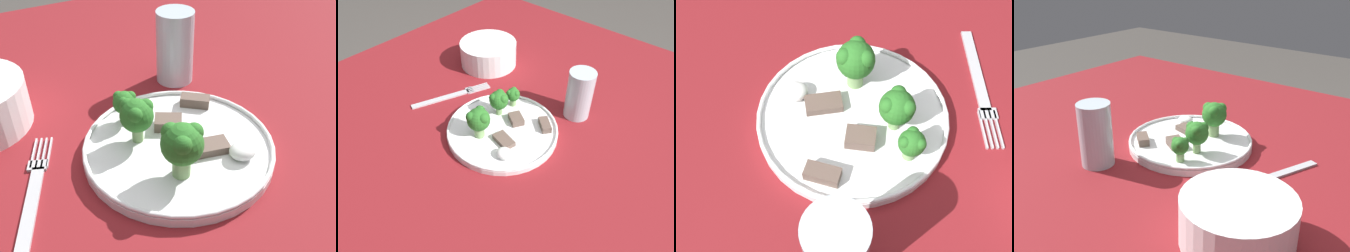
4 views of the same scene
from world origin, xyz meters
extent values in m
cube|color=maroon|center=(0.00, 0.00, 0.69)|extent=(1.18, 1.10, 0.03)
cylinder|color=brown|center=(-0.53, -0.49, 0.34)|extent=(0.06, 0.06, 0.68)
cylinder|color=white|center=(-0.03, -0.06, 0.71)|extent=(0.25, 0.25, 0.01)
torus|color=white|center=(-0.03, -0.06, 0.72)|extent=(0.25, 0.25, 0.01)
cube|color=#B2B2B7|center=(-0.23, -0.07, 0.71)|extent=(0.07, 0.14, 0.00)
cube|color=#B2B2B7|center=(-0.20, 0.00, 0.71)|extent=(0.03, 0.03, 0.00)
cube|color=#B2B2B7|center=(-0.18, 0.02, 0.71)|extent=(0.02, 0.05, 0.00)
cube|color=#B2B2B7|center=(-0.19, 0.02, 0.71)|extent=(0.02, 0.05, 0.00)
cube|color=#B2B2B7|center=(-0.19, 0.02, 0.71)|extent=(0.02, 0.05, 0.00)
cube|color=#B2B2B7|center=(-0.20, 0.03, 0.71)|extent=(0.02, 0.05, 0.00)
cylinder|color=#B2C1CC|center=(0.06, 0.10, 0.77)|extent=(0.06, 0.06, 0.12)
cylinder|color=#7FA866|center=(-0.05, -0.11, 0.73)|extent=(0.02, 0.02, 0.03)
sphere|color=#286B23|center=(-0.05, -0.11, 0.77)|extent=(0.05, 0.05, 0.05)
sphere|color=#286B23|center=(-0.04, -0.11, 0.78)|extent=(0.02, 0.02, 0.02)
sphere|color=#286B23|center=(-0.06, -0.10, 0.78)|extent=(0.02, 0.02, 0.02)
sphere|color=#286B23|center=(-0.06, -0.12, 0.78)|extent=(0.02, 0.02, 0.02)
cylinder|color=#7FA866|center=(-0.07, -0.03, 0.73)|extent=(0.01, 0.01, 0.02)
sphere|color=#286B23|center=(-0.07, -0.03, 0.76)|extent=(0.04, 0.04, 0.04)
sphere|color=#286B23|center=(-0.06, -0.03, 0.77)|extent=(0.02, 0.02, 0.02)
sphere|color=#286B23|center=(-0.08, -0.01, 0.77)|extent=(0.02, 0.02, 0.02)
sphere|color=#286B23|center=(-0.08, -0.04, 0.77)|extent=(0.02, 0.02, 0.02)
cylinder|color=#7FA866|center=(-0.07, 0.02, 0.73)|extent=(0.02, 0.02, 0.02)
sphere|color=#286B23|center=(-0.07, 0.02, 0.75)|extent=(0.03, 0.03, 0.03)
sphere|color=#286B23|center=(-0.06, 0.02, 0.76)|extent=(0.01, 0.01, 0.01)
sphere|color=#286B23|center=(-0.07, 0.03, 0.76)|extent=(0.01, 0.01, 0.01)
sphere|color=#286B23|center=(-0.07, 0.01, 0.76)|extent=(0.01, 0.01, 0.01)
cube|color=brown|center=(0.04, 0.01, 0.73)|extent=(0.05, 0.04, 0.01)
cube|color=brown|center=(-0.02, -0.02, 0.73)|extent=(0.05, 0.04, 0.02)
cube|color=brown|center=(0.00, -0.09, 0.73)|extent=(0.05, 0.04, 0.01)
ellipsoid|color=white|center=(0.03, -0.12, 0.73)|extent=(0.03, 0.03, 0.02)
camera|label=1|loc=(-0.23, -0.40, 1.05)|focal=42.00mm
camera|label=2|loc=(0.33, -0.45, 1.22)|focal=35.00mm
camera|label=3|loc=(0.09, 0.20, 1.14)|focal=42.00mm
camera|label=4|loc=(-0.46, 0.51, 1.07)|focal=42.00mm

